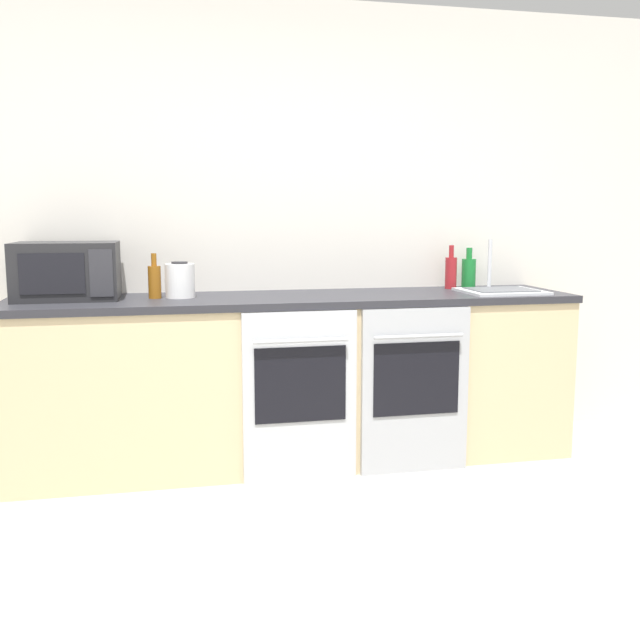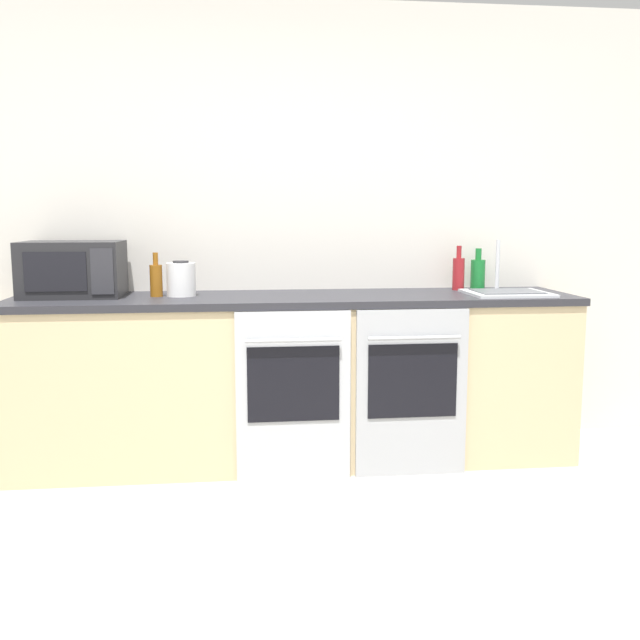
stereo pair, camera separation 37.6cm
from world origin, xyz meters
name	(u,v)px [view 2 (the right image)]	position (x,y,z in m)	size (l,w,h in m)	color
wall_back	(291,228)	(0.00, 2.20, 1.30)	(10.00, 0.06, 2.60)	silver
counter_back	(296,378)	(0.00, 1.85, 0.47)	(3.09, 0.68, 0.93)	#D1B789
oven_left	(293,395)	(-0.05, 1.50, 0.45)	(0.59, 0.06, 0.89)	#B7BABF
oven_right	(412,392)	(0.58, 1.50, 0.45)	(0.59, 0.06, 0.89)	#A8AAAF
microwave	(73,269)	(-1.21, 1.94, 1.08)	(0.52, 0.40, 0.30)	#232326
bottle_red	(458,273)	(0.98, 2.03, 1.04)	(0.07, 0.07, 0.26)	maroon
bottle_amber	(156,279)	(-0.76, 1.88, 1.03)	(0.07, 0.07, 0.24)	#8C5114
bottle_green	(478,273)	(1.12, 2.07, 1.03)	(0.09, 0.09, 0.24)	#19722D
kettle	(181,279)	(-0.63, 1.89, 1.03)	(0.16, 0.16, 0.19)	white
sink	(506,291)	(1.18, 1.77, 0.95)	(0.44, 0.40, 0.30)	silver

